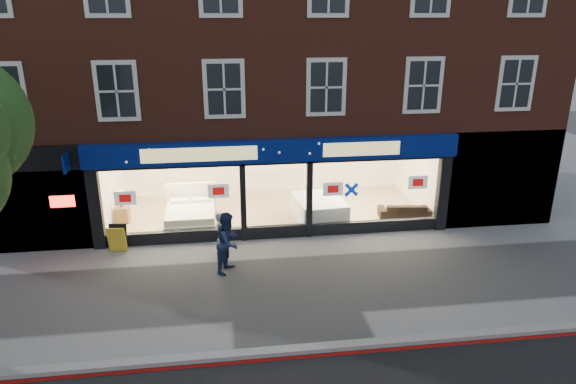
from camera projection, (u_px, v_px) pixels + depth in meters
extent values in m
plane|color=gray|center=(290.00, 284.00, 13.76)|extent=(120.00, 120.00, 0.00)
cube|color=#8C0A07|center=(309.00, 357.00, 10.86)|extent=(60.00, 0.10, 0.01)
cube|color=gray|center=(308.00, 349.00, 11.03)|extent=(60.00, 0.25, 0.12)
cube|color=tan|center=(270.00, 211.00, 18.65)|extent=(11.00, 4.50, 0.10)
cube|color=maroon|center=(263.00, 19.00, 18.10)|extent=(19.00, 8.00, 6.70)
cube|color=navy|center=(277.00, 151.00, 15.48)|extent=(11.40, 0.28, 0.70)
cube|color=black|center=(277.00, 231.00, 16.57)|extent=(11.00, 0.18, 0.40)
cube|color=black|center=(96.00, 208.00, 15.49)|extent=(0.35, 0.30, 2.60)
cube|color=black|center=(442.00, 192.00, 16.87)|extent=(0.35, 0.30, 2.60)
cube|color=white|center=(171.00, 201.00, 15.68)|extent=(4.20, 0.02, 2.10)
cube|color=white|center=(377.00, 191.00, 16.49)|extent=(4.20, 0.02, 2.10)
cube|color=white|center=(276.00, 202.00, 16.42)|extent=(1.80, 0.02, 2.10)
cube|color=silver|center=(264.00, 161.00, 20.34)|extent=(11.00, 0.20, 2.60)
cube|color=#FFEAC6|center=(269.00, 143.00, 17.81)|extent=(11.00, 4.50, 0.12)
cube|color=black|center=(23.00, 198.00, 15.35)|extent=(3.80, 0.60, 3.30)
cube|color=#FF140C|center=(62.00, 201.00, 15.19)|extent=(0.70, 0.04, 0.35)
cube|color=black|center=(499.00, 178.00, 17.14)|extent=(4.00, 0.40, 3.30)
cube|color=white|center=(191.00, 221.00, 17.25)|extent=(1.68, 1.97, 0.34)
cube|color=white|center=(190.00, 212.00, 17.15)|extent=(1.62, 1.89, 0.24)
cube|color=white|center=(191.00, 199.00, 18.08)|extent=(1.74, 0.14, 1.17)
cube|color=white|center=(180.00, 201.00, 17.70)|extent=(0.63, 0.32, 0.12)
cube|color=white|center=(201.00, 200.00, 17.80)|extent=(0.63, 0.32, 0.12)
cube|color=brown|center=(123.00, 215.00, 17.49)|extent=(0.47, 0.47, 0.55)
cube|color=white|center=(319.00, 216.00, 17.73)|extent=(1.71, 2.09, 0.26)
cube|color=white|center=(319.00, 209.00, 17.64)|extent=(1.71, 2.09, 0.26)
cube|color=white|center=(320.00, 202.00, 17.56)|extent=(1.71, 2.09, 0.26)
imported|color=black|center=(405.00, 210.00, 17.87)|extent=(1.90, 0.95, 0.53)
cube|color=gold|center=(117.00, 238.00, 15.53)|extent=(0.58, 0.41, 0.84)
imported|color=#96989D|center=(222.00, 238.00, 14.78)|extent=(0.58, 0.65, 1.50)
imported|color=#1B284E|center=(228.00, 242.00, 14.22)|extent=(0.99, 1.06, 1.75)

